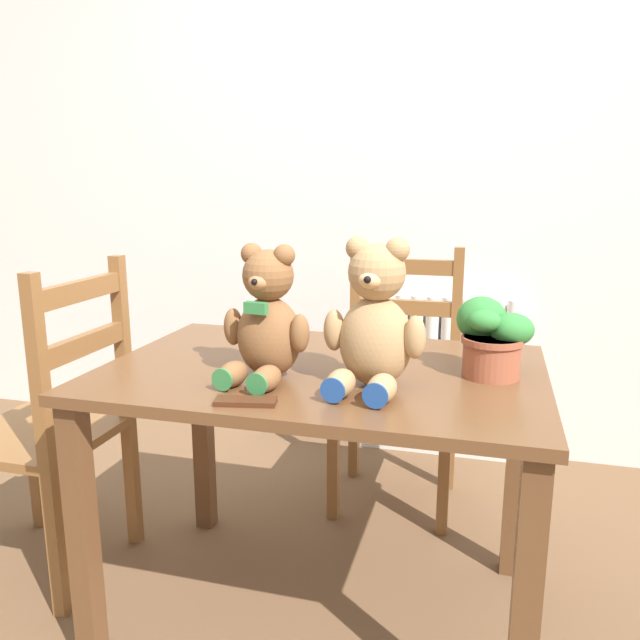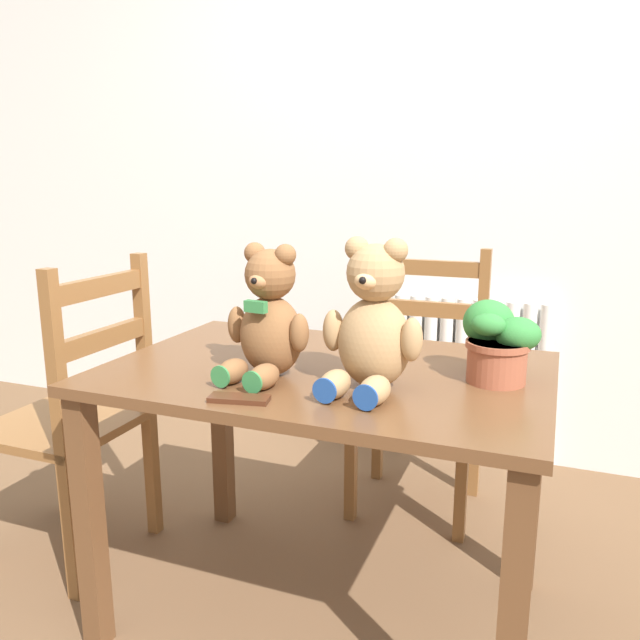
% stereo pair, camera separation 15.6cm
% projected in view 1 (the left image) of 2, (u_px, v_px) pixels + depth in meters
% --- Properties ---
extents(wall_back, '(8.00, 0.04, 2.60)m').
position_uv_depth(wall_back, '(398.00, 172.00, 2.83)').
color(wall_back, silver).
rests_on(wall_back, ground_plane).
extents(radiator, '(0.71, 0.10, 0.75)m').
position_uv_depth(radiator, '(437.00, 382.00, 2.91)').
color(radiator, white).
rests_on(radiator, ground_plane).
extents(dining_table, '(1.19, 0.80, 0.76)m').
position_uv_depth(dining_table, '(322.00, 408.00, 1.73)').
color(dining_table, brown).
rests_on(dining_table, ground_plane).
extents(wooden_chair_behind, '(0.45, 0.40, 1.01)m').
position_uv_depth(wooden_chair_behind, '(399.00, 383.00, 2.45)').
color(wooden_chair_behind, brown).
rests_on(wooden_chair_behind, ground_plane).
extents(wooden_chair_side, '(0.44, 0.44, 1.02)m').
position_uv_depth(wooden_chair_side, '(52.00, 428.00, 1.98)').
color(wooden_chair_side, brown).
rests_on(wooden_chair_side, ground_plane).
extents(teddy_bear_left, '(0.24, 0.25, 0.35)m').
position_uv_depth(teddy_bear_left, '(267.00, 321.00, 1.59)').
color(teddy_bear_left, brown).
rests_on(teddy_bear_left, dining_table).
extents(teddy_bear_right, '(0.26, 0.27, 0.37)m').
position_uv_depth(teddy_bear_right, '(374.00, 324.00, 1.51)').
color(teddy_bear_right, tan).
rests_on(teddy_bear_right, dining_table).
extents(potted_plant, '(0.20, 0.19, 0.20)m').
position_uv_depth(potted_plant, '(492.00, 337.00, 1.62)').
color(potted_plant, '#9E5138').
rests_on(potted_plant, dining_table).
extents(chocolate_bar, '(0.15, 0.08, 0.01)m').
position_uv_depth(chocolate_bar, '(246.00, 401.00, 1.42)').
color(chocolate_bar, '#472314').
rests_on(chocolate_bar, dining_table).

